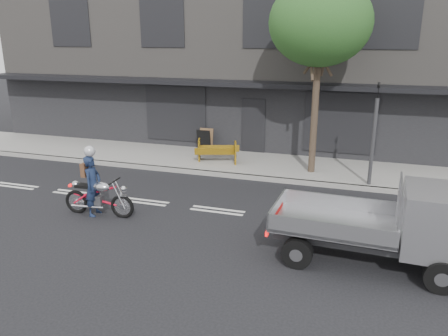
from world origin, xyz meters
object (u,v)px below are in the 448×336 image
flatbed_ute (420,222)px  sandwich_board (204,141)px  street_tree (320,23)px  construction_barrier (215,152)px  motorcycle (98,196)px  rider (93,186)px  traffic_light_pole (373,140)px

flatbed_ute → sandwich_board: bearing=137.7°
flatbed_ute → street_tree: bearing=118.3°
flatbed_ute → construction_barrier: flatbed_ute is taller
street_tree → sandwich_board: size_ratio=7.20×
sandwich_board → construction_barrier: bearing=-57.2°
motorcycle → sandwich_board: size_ratio=2.28×
construction_barrier → sandwich_board: (-1.04, 1.57, 0.02)m
motorcycle → sandwich_board: sandwich_board is taller
street_tree → sandwich_board: street_tree is taller
construction_barrier → rider: bearing=-108.0°
traffic_light_pole → sandwich_board: bearing=160.6°
rider → flatbed_ute: (8.37, -0.57, 0.26)m
motorcycle → rider: bearing=177.1°
motorcycle → sandwich_board: 7.05m
sandwich_board → motorcycle: bearing=-95.4°
motorcycle → sandwich_board: bearing=82.3°
motorcycle → flatbed_ute: size_ratio=0.49×
rider → flatbed_ute: flatbed_ute is taller
motorcycle → construction_barrier: size_ratio=1.35×
traffic_light_pole → rider: size_ratio=2.03×
street_tree → traffic_light_pole: 4.23m
street_tree → rider: bearing=-134.6°
street_tree → rider: 8.91m
construction_barrier → motorcycle: bearing=-106.6°
street_tree → rider: street_tree is taller
sandwich_board → flatbed_ute: bearing=-45.4°
rider → motorcycle: bearing=-92.9°
traffic_light_pole → sandwich_board: (-6.70, 2.36, -1.03)m
traffic_light_pole → flatbed_ute: bearing=-79.9°
street_tree → motorcycle: street_tree is taller
motorcycle → construction_barrier: 5.69m
sandwich_board → street_tree: bearing=-18.4°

